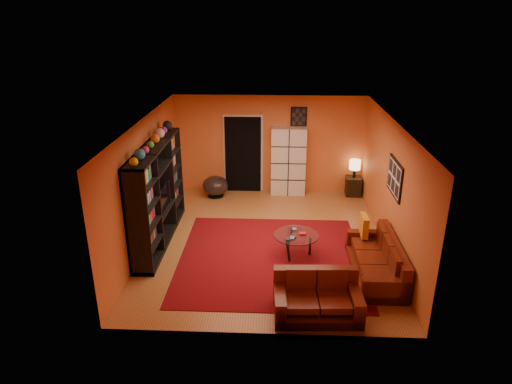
{
  "coord_description": "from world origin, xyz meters",
  "views": [
    {
      "loc": [
        0.17,
        -8.68,
        4.61
      ],
      "look_at": [
        -0.22,
        0.1,
        1.1
      ],
      "focal_mm": 32.0,
      "sensor_mm": 36.0,
      "label": 1
    }
  ],
  "objects_px": {
    "sofa": "(380,261)",
    "loveseat": "(317,297)",
    "table_lamp": "(355,165)",
    "tv": "(160,198)",
    "coffee_table": "(296,237)",
    "bowl_chair": "(215,186)",
    "entertainment_unit": "(157,194)",
    "side_table": "(353,186)",
    "storage_cabinet": "(288,161)"
  },
  "relations": [
    {
      "from": "tv",
      "to": "bowl_chair",
      "type": "xyz_separation_m",
      "value": [
        0.82,
        2.51,
        -0.68
      ]
    },
    {
      "from": "loveseat",
      "to": "side_table",
      "type": "relative_size",
      "value": 2.84
    },
    {
      "from": "entertainment_unit",
      "to": "storage_cabinet",
      "type": "distance_m",
      "value": 3.95
    },
    {
      "from": "tv",
      "to": "coffee_table",
      "type": "xyz_separation_m",
      "value": [
        2.83,
        -0.53,
        -0.57
      ]
    },
    {
      "from": "coffee_table",
      "to": "table_lamp",
      "type": "xyz_separation_m",
      "value": [
        1.64,
        3.31,
        0.43
      ]
    },
    {
      "from": "entertainment_unit",
      "to": "loveseat",
      "type": "bearing_deg",
      "value": -37.54
    },
    {
      "from": "coffee_table",
      "to": "storage_cabinet",
      "type": "xyz_separation_m",
      "value": [
        -0.1,
        3.36,
        0.49
      ]
    },
    {
      "from": "coffee_table",
      "to": "loveseat",
      "type": "bearing_deg",
      "value": -81.89
    },
    {
      "from": "sofa",
      "to": "side_table",
      "type": "bearing_deg",
      "value": 88.19
    },
    {
      "from": "tv",
      "to": "sofa",
      "type": "relative_size",
      "value": 0.46
    },
    {
      "from": "entertainment_unit",
      "to": "table_lamp",
      "type": "bearing_deg",
      "value": 31.29
    },
    {
      "from": "storage_cabinet",
      "to": "side_table",
      "type": "relative_size",
      "value": 3.62
    },
    {
      "from": "bowl_chair",
      "to": "side_table",
      "type": "xyz_separation_m",
      "value": [
        3.66,
        0.26,
        -0.05
      ]
    },
    {
      "from": "entertainment_unit",
      "to": "tv",
      "type": "xyz_separation_m",
      "value": [
        0.05,
        -0.02,
        -0.07
      ]
    },
    {
      "from": "entertainment_unit",
      "to": "loveseat",
      "type": "distance_m",
      "value": 4.05
    },
    {
      "from": "entertainment_unit",
      "to": "coffee_table",
      "type": "bearing_deg",
      "value": -10.92
    },
    {
      "from": "entertainment_unit",
      "to": "coffee_table",
      "type": "height_order",
      "value": "entertainment_unit"
    },
    {
      "from": "side_table",
      "to": "table_lamp",
      "type": "bearing_deg",
      "value": -90.0
    },
    {
      "from": "tv",
      "to": "table_lamp",
      "type": "relative_size",
      "value": 1.88
    },
    {
      "from": "loveseat",
      "to": "coffee_table",
      "type": "height_order",
      "value": "loveseat"
    },
    {
      "from": "table_lamp",
      "to": "bowl_chair",
      "type": "bearing_deg",
      "value": -175.9
    },
    {
      "from": "loveseat",
      "to": "side_table",
      "type": "height_order",
      "value": "loveseat"
    },
    {
      "from": "coffee_table",
      "to": "sofa",
      "type": "bearing_deg",
      "value": -23.64
    },
    {
      "from": "bowl_chair",
      "to": "tv",
      "type": "bearing_deg",
      "value": -108.07
    },
    {
      "from": "sofa",
      "to": "loveseat",
      "type": "height_order",
      "value": "same"
    },
    {
      "from": "entertainment_unit",
      "to": "coffee_table",
      "type": "relative_size",
      "value": 3.33
    },
    {
      "from": "bowl_chair",
      "to": "entertainment_unit",
      "type": "bearing_deg",
      "value": -109.25
    },
    {
      "from": "sofa",
      "to": "coffee_table",
      "type": "xyz_separation_m",
      "value": [
        -1.52,
        0.67,
        0.12
      ]
    },
    {
      "from": "sofa",
      "to": "bowl_chair",
      "type": "bearing_deg",
      "value": 133.53
    },
    {
      "from": "entertainment_unit",
      "to": "sofa",
      "type": "distance_m",
      "value": 4.64
    },
    {
      "from": "bowl_chair",
      "to": "loveseat",
      "type": "bearing_deg",
      "value": -65.07
    },
    {
      "from": "loveseat",
      "to": "table_lamp",
      "type": "xyz_separation_m",
      "value": [
        1.37,
        5.17,
        0.55
      ]
    },
    {
      "from": "entertainment_unit",
      "to": "bowl_chair",
      "type": "relative_size",
      "value": 4.4
    },
    {
      "from": "tv",
      "to": "sofa",
      "type": "distance_m",
      "value": 4.57
    },
    {
      "from": "entertainment_unit",
      "to": "loveseat",
      "type": "xyz_separation_m",
      "value": [
        3.15,
        -2.42,
        -0.76
      ]
    },
    {
      "from": "entertainment_unit",
      "to": "tv",
      "type": "relative_size",
      "value": 3.33
    },
    {
      "from": "sofa",
      "to": "bowl_chair",
      "type": "height_order",
      "value": "sofa"
    },
    {
      "from": "storage_cabinet",
      "to": "side_table",
      "type": "xyz_separation_m",
      "value": [
        1.74,
        -0.05,
        -0.65
      ]
    },
    {
      "from": "side_table",
      "to": "coffee_table",
      "type": "bearing_deg",
      "value": -116.39
    },
    {
      "from": "entertainment_unit",
      "to": "storage_cabinet",
      "type": "bearing_deg",
      "value": 45.17
    },
    {
      "from": "sofa",
      "to": "coffee_table",
      "type": "bearing_deg",
      "value": 156.26
    },
    {
      "from": "tv",
      "to": "coffee_table",
      "type": "height_order",
      "value": "tv"
    },
    {
      "from": "entertainment_unit",
      "to": "tv",
      "type": "bearing_deg",
      "value": -24.13
    },
    {
      "from": "storage_cabinet",
      "to": "table_lamp",
      "type": "relative_size",
      "value": 3.77
    },
    {
      "from": "sofa",
      "to": "storage_cabinet",
      "type": "relative_size",
      "value": 1.09
    },
    {
      "from": "sofa",
      "to": "table_lamp",
      "type": "xyz_separation_m",
      "value": [
        0.12,
        3.97,
        0.55
      ]
    },
    {
      "from": "sofa",
      "to": "loveseat",
      "type": "bearing_deg",
      "value": -136.46
    },
    {
      "from": "entertainment_unit",
      "to": "sofa",
      "type": "height_order",
      "value": "entertainment_unit"
    },
    {
      "from": "storage_cabinet",
      "to": "bowl_chair",
      "type": "distance_m",
      "value": 2.03
    },
    {
      "from": "entertainment_unit",
      "to": "side_table",
      "type": "distance_m",
      "value": 5.36
    }
  ]
}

